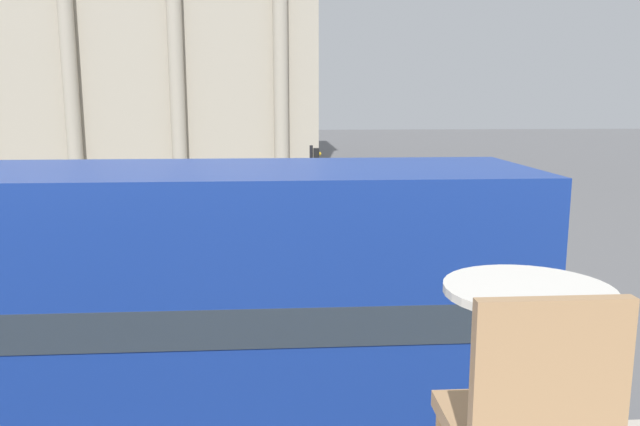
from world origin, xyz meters
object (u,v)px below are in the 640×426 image
object	(u,v)px
traffic_light_mid	(314,177)
pedestrian_white	(184,277)
pedestrian_blue	(330,180)
double_decker_bus	(74,313)
traffic_light_near	(4,227)
cafe_dining_table	(525,338)
cafe_chair_0	(528,424)
car_white	(70,229)

from	to	relation	value
traffic_light_mid	pedestrian_white	size ratio (longest dim) A/B	2.08
pedestrian_blue	double_decker_bus	bearing A→B (deg)	29.04
traffic_light_near	pedestrian_white	xyz separation A→B (m)	(3.69, 0.51, -1.34)
pedestrian_blue	traffic_light_mid	bearing A→B (deg)	32.89
cafe_dining_table	cafe_chair_0	bearing A→B (deg)	-111.07
car_white	pedestrian_white	bearing A→B (deg)	-28.16
pedestrian_white	cafe_dining_table	bearing A→B (deg)	34.41
cafe_chair_0	car_white	size ratio (longest dim) A/B	0.22
cafe_dining_table	pedestrian_blue	bearing A→B (deg)	86.53
car_white	cafe_chair_0	bearing A→B (deg)	-41.63
traffic_light_near	traffic_light_mid	bearing A→B (deg)	50.24
pedestrian_white	pedestrian_blue	world-z (taller)	pedestrian_blue
traffic_light_mid	car_white	xyz separation A→B (m)	(-8.20, -1.31, -1.49)
pedestrian_blue	cafe_dining_table	bearing A→B (deg)	38.31
double_decker_bus	traffic_light_mid	bearing A→B (deg)	79.77
double_decker_bus	cafe_dining_table	size ratio (longest dim) A/B	15.66
double_decker_bus	traffic_light_near	bearing A→B (deg)	124.26
car_white	cafe_dining_table	bearing A→B (deg)	-40.49
traffic_light_mid	double_decker_bus	bearing A→B (deg)	-104.98
traffic_light_near	pedestrian_white	bearing A→B (deg)	7.79
traffic_light_near	car_white	size ratio (longest dim) A/B	0.81
cafe_dining_table	pedestrian_white	world-z (taller)	cafe_dining_table
traffic_light_near	car_white	distance (m)	7.52
traffic_light_mid	cafe_chair_0	bearing A→B (deg)	-91.70
cafe_chair_0	traffic_light_mid	distance (m)	20.66
double_decker_bus	pedestrian_white	size ratio (longest dim) A/B	7.15
cafe_dining_table	traffic_light_mid	distance (m)	20.10
cafe_chair_0	pedestrian_blue	distance (m)	29.35
double_decker_bus	traffic_light_near	size ratio (longest dim) A/B	3.34
cafe_dining_table	pedestrian_white	size ratio (longest dim) A/B	0.46
double_decker_bus	cafe_chair_0	bearing A→B (deg)	-57.40
pedestrian_blue	traffic_light_near	bearing A→B (deg)	15.46
cafe_dining_table	car_white	distance (m)	20.54
cafe_dining_table	pedestrian_blue	size ratio (longest dim) A/B	0.42
pedestrian_white	pedestrian_blue	distance (m)	17.33
double_decker_bus	traffic_light_mid	distance (m)	14.92
double_decker_bus	pedestrian_blue	distance (m)	23.59
cafe_chair_0	pedestrian_white	world-z (taller)	cafe_chair_0
double_decker_bus	cafe_chair_0	size ratio (longest dim) A/B	12.56
car_white	double_decker_bus	bearing A→B (deg)	-44.81
double_decker_bus	pedestrian_blue	xyz separation A→B (m)	(5.20, 22.97, -1.29)
cafe_chair_0	traffic_light_mid	world-z (taller)	cafe_chair_0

